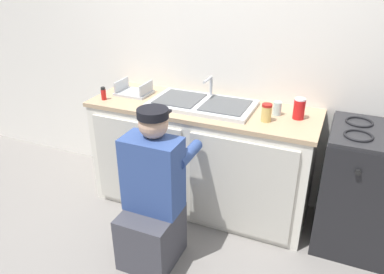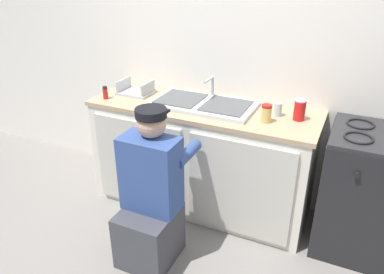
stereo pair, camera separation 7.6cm
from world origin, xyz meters
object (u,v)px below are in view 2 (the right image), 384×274
water_glass (278,109)px  plumber_person (151,201)px  sink_double_basin (203,104)px  stove_range (369,193)px  soda_cup_red (300,110)px  spice_bottle_red (105,93)px  dish_rack_tray (136,91)px  condiment_jar (266,113)px

water_glass → plumber_person: bearing=-129.2°
sink_double_basin → stove_range: sink_double_basin is taller
plumber_person → water_glass: plumber_person is taller
plumber_person → soda_cup_red: size_ratio=7.26×
sink_double_basin → plumber_person: size_ratio=0.72×
spice_bottle_red → soda_cup_red: soda_cup_red is taller
soda_cup_red → plumber_person: bearing=-135.7°
dish_rack_tray → water_glass: (1.20, 0.01, 0.03)m
stove_range → soda_cup_red: 0.76m
sink_double_basin → dish_rack_tray: (-0.63, 0.03, 0.01)m
condiment_jar → soda_cup_red: (0.20, 0.14, 0.01)m
sink_double_basin → dish_rack_tray: 0.63m
plumber_person → dish_rack_tray: plumber_person is taller
sink_double_basin → plumber_person: plumber_person is taller
dish_rack_tray → stove_range: bearing=-1.0°
soda_cup_red → dish_rack_tray: soda_cup_red is taller
sink_double_basin → spice_bottle_red: (-0.78, -0.18, 0.03)m
plumber_person → dish_rack_tray: size_ratio=3.94×
spice_bottle_red → soda_cup_red: (1.51, 0.22, 0.02)m
condiment_jar → plumber_person: bearing=-132.9°
sink_double_basin → stove_range: 1.35m
plumber_person → soda_cup_red: plumber_person is taller
dish_rack_tray → plumber_person: bearing=-53.2°
spice_bottle_red → dish_rack_tray: 0.26m
plumber_person → soda_cup_red: bearing=44.3°
condiment_jar → spice_bottle_red: bearing=-176.4°
sink_double_basin → dish_rack_tray: bearing=177.3°
sink_double_basin → spice_bottle_red: size_ratio=7.62×
sink_double_basin → soda_cup_red: sink_double_basin is taller
stove_range → spice_bottle_red: size_ratio=8.73×
stove_range → dish_rack_tray: (-1.90, 0.03, 0.47)m
stove_range → condiment_jar: condiment_jar is taller
spice_bottle_red → water_glass: spice_bottle_red is taller
stove_range → condiment_jar: size_ratio=7.16×
plumber_person → soda_cup_red: (0.79, 0.77, 0.51)m
stove_range → dish_rack_tray: size_ratio=3.27×
condiment_jar → soda_cup_red: soda_cup_red is taller
water_glass → dish_rack_tray: bearing=-179.3°
dish_rack_tray → sink_double_basin: bearing=-2.7°
spice_bottle_red → condiment_jar: size_ratio=0.82×
sink_double_basin → condiment_jar: 0.53m
plumber_person → spice_bottle_red: plumber_person is taller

